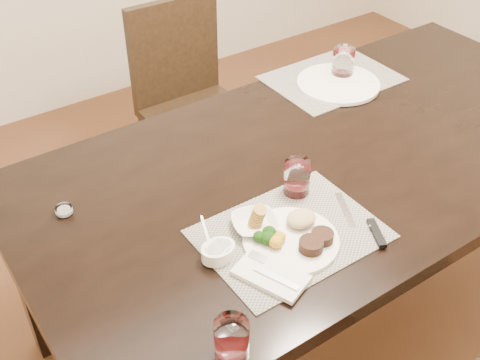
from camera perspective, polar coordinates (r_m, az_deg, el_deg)
ground_plane at (r=2.40m, az=7.43°, el=-11.99°), size 4.50×4.50×0.00m
dining_table at (r=1.94m, az=9.00°, el=0.82°), size 2.00×1.00×0.75m
chair_far at (r=2.66m, az=-4.88°, el=8.04°), size 0.42×0.42×0.90m
placemat_near at (r=1.58m, az=4.75°, el=-5.12°), size 0.46×0.34×0.00m
placemat_far at (r=2.28m, az=8.71°, el=9.51°), size 0.46×0.34×0.00m
dinner_plate at (r=1.55m, az=5.25°, el=-5.36°), size 0.25×0.25×0.04m
napkin_fork at (r=1.46m, az=2.94°, el=-8.99°), size 0.15×0.20×0.02m
steak_knife at (r=1.61m, az=12.12°, el=-4.39°), size 0.08×0.24×0.01m
cracker_bowl at (r=1.57m, az=1.41°, el=-4.13°), size 0.15×0.15×0.05m
sauce_ramekin at (r=1.50m, az=-2.09°, el=-6.76°), size 0.09×0.13×0.07m
wine_glass_near at (r=1.68m, az=5.42°, el=0.12°), size 0.07×0.07×0.10m
far_plate at (r=2.23m, az=9.30°, el=9.01°), size 0.30×0.30×0.01m
wine_glass_far at (r=2.28m, az=9.73°, el=10.79°), size 0.08×0.08×0.11m
wine_glass_side at (r=1.29m, az=-0.80°, el=-15.09°), size 0.07×0.07×0.10m
salt_cellar at (r=1.70m, az=-16.34°, el=-2.81°), size 0.05×0.05×0.02m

